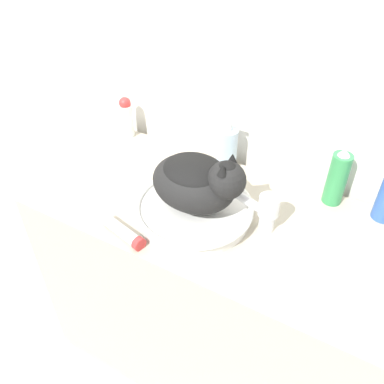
{
  "coord_description": "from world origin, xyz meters",
  "views": [
    {
      "loc": [
        0.38,
        -0.56,
        1.62
      ],
      "look_at": [
        -0.05,
        0.2,
        0.9
      ],
      "focal_mm": 38.0,
      "sensor_mm": 36.0,
      "label": 1
    }
  ],
  "objects_px": {
    "cat": "(198,180)",
    "faucet": "(265,210)",
    "soap_pump_bottle": "(227,148)",
    "deodorant_stick": "(126,117)",
    "spray_bottle_trigger": "(337,178)",
    "cream_tube": "(123,232)"
  },
  "relations": [
    {
      "from": "cat",
      "to": "faucet",
      "type": "height_order",
      "value": "cat"
    },
    {
      "from": "cat",
      "to": "deodorant_stick",
      "type": "relative_size",
      "value": 1.79
    },
    {
      "from": "soap_pump_bottle",
      "to": "cream_tube",
      "type": "bearing_deg",
      "value": -103.24
    },
    {
      "from": "cat",
      "to": "cream_tube",
      "type": "relative_size",
      "value": 1.76
    },
    {
      "from": "faucet",
      "to": "soap_pump_bottle",
      "type": "bearing_deg",
      "value": -59.37
    },
    {
      "from": "cat",
      "to": "deodorant_stick",
      "type": "bearing_deg",
      "value": 149.2
    },
    {
      "from": "cat",
      "to": "deodorant_stick",
      "type": "xyz_separation_m",
      "value": [
        -0.45,
        0.27,
        -0.06
      ]
    },
    {
      "from": "cat",
      "to": "faucet",
      "type": "xyz_separation_m",
      "value": [
        0.18,
        0.05,
        -0.07
      ]
    },
    {
      "from": "cream_tube",
      "to": "soap_pump_bottle",
      "type": "bearing_deg",
      "value": 76.76
    },
    {
      "from": "soap_pump_bottle",
      "to": "spray_bottle_trigger",
      "type": "xyz_separation_m",
      "value": [
        0.36,
        0.0,
        0.01
      ]
    },
    {
      "from": "cat",
      "to": "faucet",
      "type": "distance_m",
      "value": 0.2
    },
    {
      "from": "faucet",
      "to": "deodorant_stick",
      "type": "height_order",
      "value": "deodorant_stick"
    },
    {
      "from": "deodorant_stick",
      "to": "soap_pump_bottle",
      "type": "distance_m",
      "value": 0.41
    },
    {
      "from": "spray_bottle_trigger",
      "to": "deodorant_stick",
      "type": "bearing_deg",
      "value": 180.0
    },
    {
      "from": "cat",
      "to": "cream_tube",
      "type": "height_order",
      "value": "cat"
    },
    {
      "from": "cream_tube",
      "to": "spray_bottle_trigger",
      "type": "bearing_deg",
      "value": 43.4
    },
    {
      "from": "cat",
      "to": "soap_pump_bottle",
      "type": "bearing_deg",
      "value": 98.47
    },
    {
      "from": "deodorant_stick",
      "to": "spray_bottle_trigger",
      "type": "bearing_deg",
      "value": 0.0
    },
    {
      "from": "soap_pump_bottle",
      "to": "spray_bottle_trigger",
      "type": "bearing_deg",
      "value": 0.0
    },
    {
      "from": "spray_bottle_trigger",
      "to": "faucet",
      "type": "bearing_deg",
      "value": -122.11
    },
    {
      "from": "soap_pump_bottle",
      "to": "cat",
      "type": "bearing_deg",
      "value": -81.64
    },
    {
      "from": "deodorant_stick",
      "to": "cat",
      "type": "bearing_deg",
      "value": -30.91
    }
  ]
}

